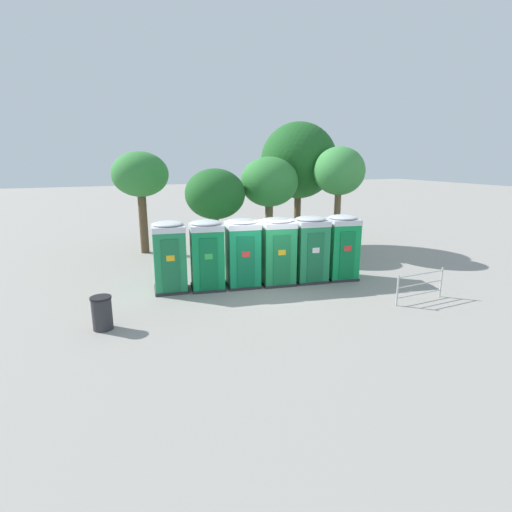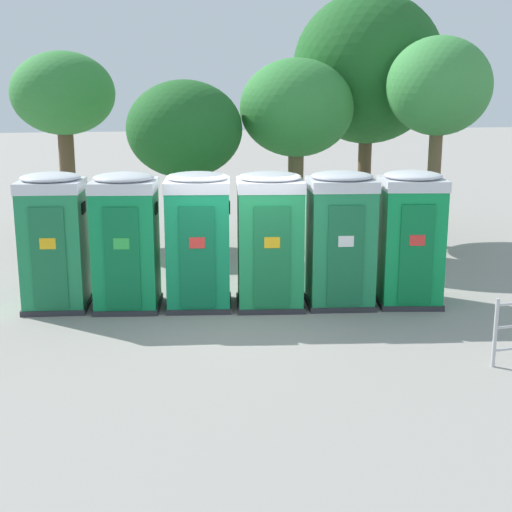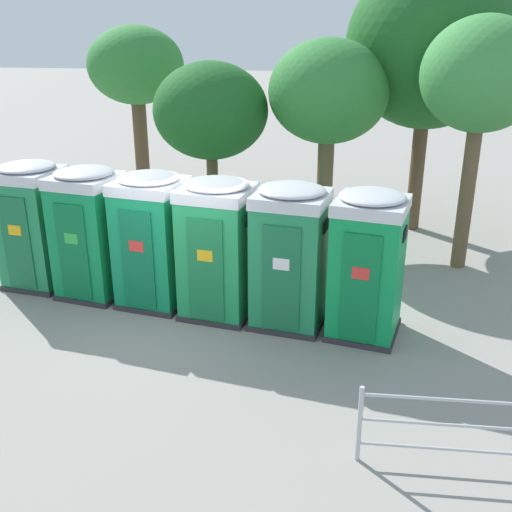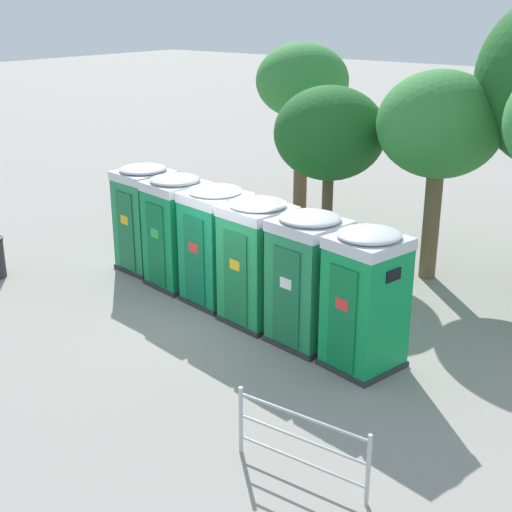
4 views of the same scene
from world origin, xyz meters
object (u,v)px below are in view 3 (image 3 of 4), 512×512
portapotty_0 (34,224)px  portapotty_1 (90,232)px  portapotty_4 (290,256)px  event_barrier (445,427)px  street_tree_3 (136,68)px  portapotty_3 (218,248)px  portapotty_5 (367,264)px  portapotty_2 (152,239)px  street_tree_1 (429,46)px  street_tree_0 (211,112)px  street_tree_2 (328,94)px  street_tree_4 (482,78)px

portapotty_0 → portapotty_1: (1.30, -0.28, -0.00)m
portapotty_4 → event_barrier: size_ratio=1.23×
street_tree_3 → portapotty_3: bearing=-61.2°
portapotty_5 → event_barrier: bearing=-74.1°
portapotty_2 → street_tree_1: bearing=46.1°
street_tree_0 → street_tree_1: bearing=15.7°
portapotty_4 → street_tree_3: bearing=125.6°
portapotty_0 → street_tree_1: bearing=32.3°
portapotty_2 → portapotty_1: bearing=171.8°
street_tree_1 → portapotty_3: bearing=-124.6°
portapotty_0 → portapotty_3: bearing=-10.3°
portapotty_4 → street_tree_0: street_tree_0 is taller
portapotty_4 → street_tree_3: (-5.28, 7.37, 2.55)m
portapotty_1 → event_barrier: portapotty_1 is taller
portapotty_1 → street_tree_2: size_ratio=0.53×
portapotty_2 → street_tree_1: size_ratio=0.39×
portapotty_5 → street_tree_2: (-0.99, 4.72, 2.24)m
portapotty_2 → portapotty_5: bearing=-8.6°
portapotty_1 → event_barrier: bearing=-33.2°
portapotty_1 → portapotty_2: bearing=-8.2°
portapotty_1 → street_tree_0: (1.52, 3.81, 1.80)m
street_tree_2 → street_tree_3: size_ratio=0.95×
portapotty_4 → street_tree_1: 7.13m
portapotty_0 → event_barrier: 8.67m
street_tree_2 → event_barrier: street_tree_2 is taller
portapotty_0 → portapotty_5: (6.55, -1.06, 0.00)m
portapotty_1 → street_tree_3: street_tree_3 is taller
portapotty_1 → street_tree_1: size_ratio=0.39×
portapotty_5 → street_tree_3: bearing=131.1°
street_tree_1 → event_barrier: bearing=-92.1°
street_tree_3 → event_barrier: 13.58m
street_tree_3 → portapotty_0: bearing=-89.6°
portapotty_0 → portapotty_2: (2.61, -0.47, -0.00)m
portapotty_1 → street_tree_4: (7.33, 2.67, 2.74)m
street_tree_2 → portapotty_4: bearing=-94.1°
portapotty_3 → event_barrier: size_ratio=1.23×
street_tree_1 → event_barrier: (-0.34, -9.25, -3.95)m
street_tree_1 → street_tree_2: bearing=-150.5°
street_tree_3 → portapotty_5: bearing=-48.9°
portapotty_2 → portapotty_5: size_ratio=1.00×
portapotty_1 → street_tree_0: 4.48m
portapotty_1 → street_tree_2: street_tree_2 is taller
event_barrier → portapotty_5: bearing=105.9°
portapotty_3 → street_tree_4: bearing=33.4°
event_barrier → portapotty_1: bearing=146.8°
portapotty_3 → street_tree_3: size_ratio=0.51×
portapotty_1 → portapotty_2: (1.31, -0.19, -0.00)m
portapotty_4 → street_tree_1: size_ratio=0.39×
portapotty_3 → street_tree_3: street_tree_3 is taller
portapotty_1 → street_tree_3: (-1.35, 6.77, 2.55)m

